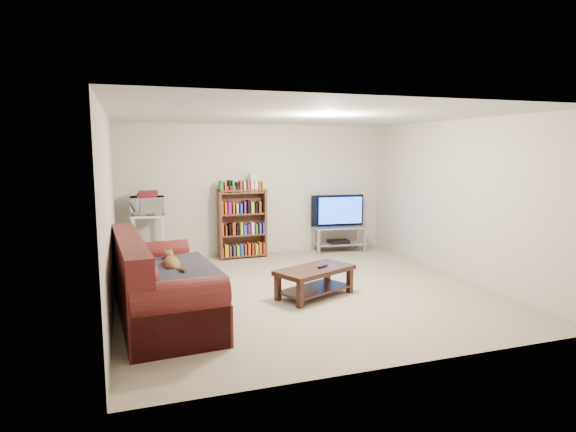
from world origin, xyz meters
name	(u,v)px	position (x,y,z in m)	size (l,w,h in m)	color
floor	(304,290)	(0.00, 0.00, 0.00)	(5.00, 5.00, 0.00)	tan
ceiling	(305,116)	(0.00, 0.00, 2.40)	(5.00, 5.00, 0.00)	white
wall_back	(257,190)	(0.00, 2.50, 1.20)	(5.00, 5.00, 0.00)	beige
wall_front	(404,237)	(0.00, -2.50, 1.20)	(5.00, 5.00, 0.00)	beige
wall_left	(109,213)	(-2.50, 0.00, 1.20)	(5.00, 5.00, 0.00)	beige
wall_right	(457,199)	(2.50, 0.00, 1.20)	(5.00, 5.00, 0.00)	beige
sofa	(157,291)	(-2.01, -0.53, 0.34)	(1.15, 2.35, 0.98)	#561616
blanket	(175,273)	(-1.81, -0.67, 0.57)	(0.88, 1.14, 0.10)	#2A2731
cat	(172,264)	(-1.83, -0.47, 0.63)	(0.25, 0.62, 0.19)	brown
coffee_table	(315,277)	(0.04, -0.31, 0.27)	(1.20, 0.93, 0.39)	black
remote	(323,266)	(0.15, -0.31, 0.40)	(0.18, 0.05, 0.02)	black
tv_stand	(339,234)	(1.54, 2.21, 0.33)	(1.01, 0.53, 0.48)	#999EA3
television	(339,211)	(1.54, 2.21, 0.78)	(1.04, 0.14, 0.60)	black
dvd_player	(339,241)	(1.54, 2.21, 0.19)	(0.39, 0.27, 0.06)	black
bookshelf	(242,223)	(-0.34, 2.27, 0.64)	(0.87, 0.28, 1.24)	#542E1D
shelf_clutter	(247,183)	(-0.25, 2.28, 1.35)	(0.63, 0.20, 0.28)	silver
microwave_stand	(149,233)	(-1.98, 2.14, 0.56)	(0.56, 0.42, 0.88)	silver
microwave	(147,206)	(-1.98, 2.14, 1.03)	(0.54, 0.37, 0.30)	silver
game_boxes	(147,195)	(-1.98, 2.14, 1.20)	(0.32, 0.28, 0.05)	maroon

